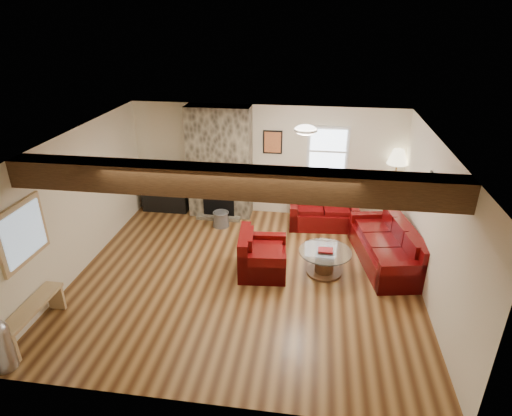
{
  "coord_description": "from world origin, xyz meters",
  "views": [
    {
      "loc": [
        1.09,
        -6.31,
        4.34
      ],
      "look_at": [
        0.12,
        0.4,
        1.18
      ],
      "focal_mm": 30.0,
      "sensor_mm": 36.0,
      "label": 1
    }
  ],
  "objects": [
    {
      "name": "artwork_back",
      "position": [
        0.15,
        2.71,
        1.7
      ],
      "size": [
        0.42,
        0.06,
        0.52
      ],
      "primitive_type": null,
      "color": "black",
      "rests_on": "room"
    },
    {
      "name": "tv_cabinet",
      "position": [
        -2.33,
        2.53,
        0.26
      ],
      "size": [
        1.05,
        0.42,
        0.53
      ],
      "primitive_type": "cube",
      "color": "black",
      "rests_on": "floor"
    },
    {
      "name": "coffee_table",
      "position": [
        1.37,
        0.32,
        0.23
      ],
      "size": [
        0.94,
        0.94,
        0.49
      ],
      "color": "#482817",
      "rests_on": "floor"
    },
    {
      "name": "room",
      "position": [
        0.0,
        0.0,
        1.25
      ],
      "size": [
        8.0,
        8.0,
        8.0
      ],
      "color": "#4F2C15",
      "rests_on": "ground"
    },
    {
      "name": "floor_lamp",
      "position": [
        2.8,
        2.55,
        1.45
      ],
      "size": [
        0.44,
        0.44,
        1.7
      ],
      "color": "tan",
      "rests_on": "floor"
    },
    {
      "name": "loveseat",
      "position": [
        1.33,
        2.23,
        0.38
      ],
      "size": [
        1.51,
        0.94,
        0.77
      ],
      "primitive_type": null,
      "rotation": [
        0.0,
        0.0,
        0.08
      ],
      "color": "#430604",
      "rests_on": "floor"
    },
    {
      "name": "coal_bucket",
      "position": [
        -0.87,
        1.87,
        0.17
      ],
      "size": [
        0.36,
        0.36,
        0.34
      ],
      "primitive_type": null,
      "color": "slate",
      "rests_on": "floor"
    },
    {
      "name": "chimney_breast",
      "position": [
        -1.0,
        2.49,
        1.22
      ],
      "size": [
        1.4,
        0.67,
        2.5
      ],
      "color": "#322E27",
      "rests_on": "floor"
    },
    {
      "name": "armchair_red",
      "position": [
        0.26,
        0.23,
        0.38
      ],
      "size": [
        0.91,
        1.02,
        0.77
      ],
      "primitive_type": null,
      "rotation": [
        0.0,
        0.0,
        1.66
      ],
      "color": "#430604",
      "rests_on": "floor"
    },
    {
      "name": "pedal_bin",
      "position": [
        -2.82,
        -2.55,
        0.37
      ],
      "size": [
        0.35,
        0.35,
        0.75
      ],
      "primitive_type": null,
      "rotation": [
        0.0,
        0.0,
        0.17
      ],
      "color": "#AFAFB4",
      "rests_on": "floor"
    },
    {
      "name": "hatch_window",
      "position": [
        -2.96,
        -1.5,
        1.45
      ],
      "size": [
        0.08,
        1.0,
        0.9
      ],
      "primitive_type": null,
      "color": "tan",
      "rests_on": "room"
    },
    {
      "name": "artwork_right",
      "position": [
        2.96,
        0.3,
        1.75
      ],
      "size": [
        0.06,
        0.55,
        0.42
      ],
      "primitive_type": null,
      "color": "black",
      "rests_on": "room"
    },
    {
      "name": "ceiling_dome",
      "position": [
        0.9,
        0.9,
        2.44
      ],
      "size": [
        0.4,
        0.4,
        0.18
      ],
      "primitive_type": null,
      "color": "white",
      "rests_on": "room"
    },
    {
      "name": "oak_beam",
      "position": [
        0.0,
        -1.25,
        2.31
      ],
      "size": [
        6.0,
        0.36,
        0.38
      ],
      "primitive_type": "cube",
      "color": "black",
      "rests_on": "room"
    },
    {
      "name": "back_window",
      "position": [
        1.35,
        2.71,
        1.55
      ],
      "size": [
        0.9,
        0.08,
        1.1
      ],
      "primitive_type": null,
      "color": "white",
      "rests_on": "room"
    },
    {
      "name": "television",
      "position": [
        -2.33,
        2.53,
        0.77
      ],
      "size": [
        0.85,
        0.11,
        0.49
      ],
      "primitive_type": "imported",
      "color": "black",
      "rests_on": "tv_cabinet"
    },
    {
      "name": "sofa_three",
      "position": [
        2.48,
        0.84,
        0.4
      ],
      "size": [
        1.23,
        2.18,
        0.8
      ],
      "primitive_type": null,
      "rotation": [
        0.0,
        0.0,
        -1.38
      ],
      "color": "#430604",
      "rests_on": "floor"
    },
    {
      "name": "pine_bench",
      "position": [
        -2.83,
        -1.87,
        0.23
      ],
      "size": [
        0.29,
        1.24,
        0.46
      ],
      "primitive_type": null,
      "color": "tan",
      "rests_on": "floor"
    }
  ]
}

